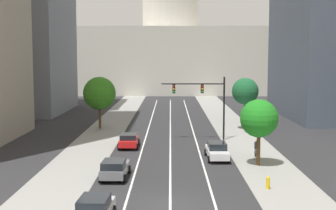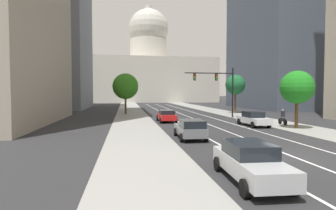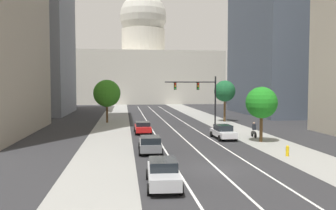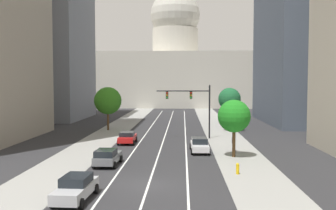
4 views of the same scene
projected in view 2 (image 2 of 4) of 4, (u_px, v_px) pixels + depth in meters
The scene contains 17 objects.
ground_plane at pixel (171, 110), 54.67m from camera, with size 400.00×400.00×0.00m, color #2B2B2D.
sidewalk_left at pixel (131, 112), 48.49m from camera, with size 4.91×130.00×0.01m, color gray.
sidewalk_right at pixel (219, 111), 50.97m from camera, with size 4.91×130.00×0.01m, color gray.
lane_stripe_left at pixel (169, 117), 39.43m from camera, with size 0.16×90.00×0.01m, color white.
lane_stripe_center at pixel (189, 117), 39.86m from camera, with size 0.16×90.00×0.01m, color white.
lane_stripe_right at pixel (207, 116), 40.29m from camera, with size 0.16×90.00×0.01m, color white.
office_tower_far_left at pixel (50, 22), 59.41m from camera, with size 15.86×20.74×37.35m.
capitol_building at pixel (149, 72), 106.39m from camera, with size 47.64×27.29×36.63m.
car_white at pixel (253, 119), 28.82m from camera, with size 2.02×4.70×1.52m.
car_silver at pixel (250, 162), 10.85m from camera, with size 2.10×4.74×1.54m.
car_red at pixel (167, 116), 32.78m from camera, with size 2.04×4.23×1.43m.
car_gray at pixel (190, 129), 20.73m from camera, with size 2.10×4.32×1.50m.
traffic_signal_mast at pixel (218, 83), 38.30m from camera, with size 6.99×0.39×6.96m.
cyclist at pixel (283, 117), 29.79m from camera, with size 0.37×1.70×1.72m.
street_tree_far_right at pixel (297, 87), 26.71m from camera, with size 3.21×3.21×5.64m.
street_tree_near_left at pixel (125, 86), 44.43m from camera, with size 4.17×4.17×6.60m.
street_tree_near_right at pixel (235, 85), 46.46m from camera, with size 3.34×3.34×6.51m.
Camera 2 is at (-9.05, -13.81, 3.52)m, focal length 29.43 mm.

